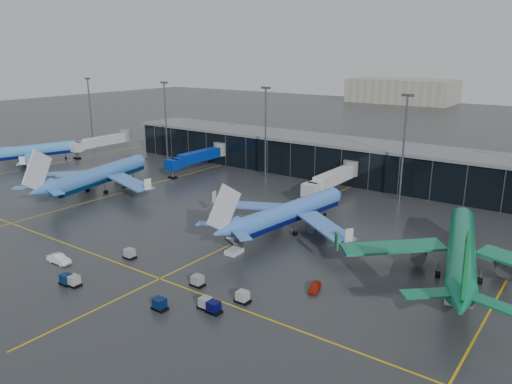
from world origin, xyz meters
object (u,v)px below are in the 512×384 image
Objects in this scene: airliner_arkefly at (100,165)px; baggage_carts at (159,287)px; mobile_airstair at (234,249)px; airliner_klm_west at (26,144)px; airliner_klm_near at (291,200)px; service_van_white at (59,259)px; service_van_red at (315,287)px; airliner_aer_lingus at (463,235)px.

baggage_carts is (53.85, -30.79, -6.07)m from airliner_arkefly.
baggage_carts is at bearing -92.80° from mobile_airstair.
airliner_klm_west reaches higher than airliner_klm_near.
airliner_klm_near is at bearing -34.47° from service_van_white.
baggage_carts is at bearing -85.74° from service_van_white.
airliner_klm_near reaches higher than mobile_airstair.
mobile_airstair is 0.95× the size of service_van_red.
airliner_aer_lingus is 13.15× the size of mobile_airstair.
airliner_aer_lingus is 38.46m from mobile_airstair.
mobile_airstair is at bearing -25.45° from airliner_arkefly.
airliner_aer_lingus is 1.62× the size of baggage_carts.
service_van_white is at bearing -114.73° from airliner_klm_near.
airliner_klm_west is 134.78m from airliner_aer_lingus.
service_van_white is at bearing -173.00° from baggage_carts.
baggage_carts is 7.68× the size of service_van_red.
mobile_airstair is at bearing 90.27° from baggage_carts.
airliner_arkefly is 74.77m from service_van_red.
airliner_aer_lingus reaches higher than mobile_airstair.
mobile_airstair is (99.69, -18.69, -5.49)m from airliner_klm_west.
baggage_carts is at bearing -159.32° from service_van_red.
airliner_arkefly is at bearing 163.92° from mobile_airstair.
airliner_aer_lingus is 48.45m from baggage_carts.
airliner_klm_west is at bearing 166.31° from mobile_airstair.
airliner_aer_lingus is (134.72, -4.08, 0.71)m from airliner_klm_west.
airliner_klm_west is 101.57m from mobile_airstair.
service_van_white is (-23.17, -37.47, -5.46)m from airliner_klm_near.
airliner_aer_lingus reaches higher than airliner_klm_west.
airliner_aer_lingus is (88.80, 2.19, 0.13)m from airliner_arkefly.
mobile_airstair reaches higher than service_van_white.
airliner_arkefly is 55.50m from airliner_klm_near.
service_van_white is at bearing -58.54° from airliner_arkefly.
airliner_arkefly is (45.92, -6.27, 0.58)m from airliner_klm_west.
airliner_klm_near is 17.40m from mobile_airstair.
baggage_carts is 5.81× the size of service_van_white.
airliner_arkefly is at bearing 8.82° from airliner_klm_west.
service_van_red is at bearing 37.19° from baggage_carts.
airliner_klm_west is 106.58m from baggage_carts.
airliner_klm_near is at bearing 87.53° from baggage_carts.
baggage_carts is 18.37m from mobile_airstair.
airliner_arkefly is 12.22× the size of service_van_red.
airliner_arkefly is 55.51m from mobile_airstair.
baggage_carts is 23.61m from service_van_red.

